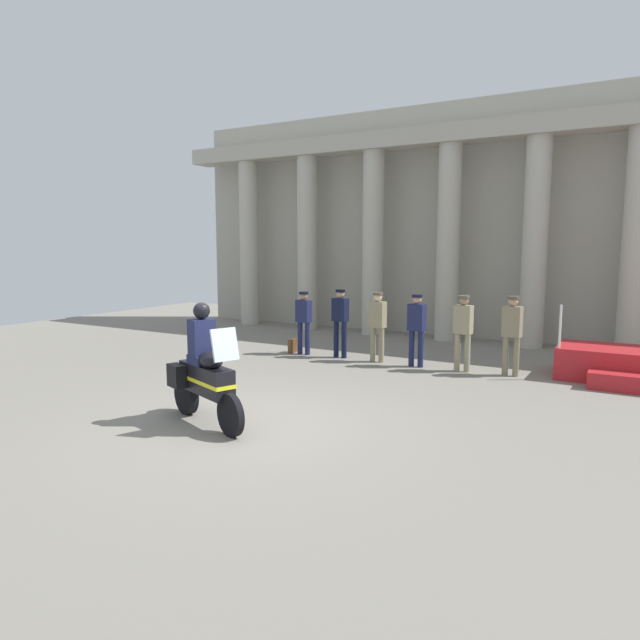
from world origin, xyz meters
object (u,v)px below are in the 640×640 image
(officer_in_row_0, at_px, (304,318))
(officer_in_row_4, at_px, (463,327))
(reviewing_stand, at_px, (637,367))
(officer_in_row_3, at_px, (417,324))
(briefcase_on_ground, at_px, (293,346))
(motorcycle_with_rider, at_px, (204,374))
(officer_in_row_5, at_px, (512,329))
(officer_in_row_1, at_px, (340,318))
(officer_in_row_2, at_px, (377,321))

(officer_in_row_0, height_order, officer_in_row_4, officer_in_row_4)
(reviewing_stand, distance_m, officer_in_row_4, 3.51)
(officer_in_row_0, distance_m, officer_in_row_3, 3.02)
(briefcase_on_ground, bearing_deg, officer_in_row_4, -0.03)
(officer_in_row_4, bearing_deg, motorcycle_with_rider, 74.31)
(officer_in_row_4, xyz_separation_m, officer_in_row_5, (1.01, 0.10, 0.01))
(officer_in_row_0, xyz_separation_m, officer_in_row_1, (1.00, 0.09, 0.05))
(briefcase_on_ground, bearing_deg, officer_in_row_2, 0.40)
(officer_in_row_3, relative_size, officer_in_row_4, 0.99)
(motorcycle_with_rider, xyz_separation_m, briefcase_on_ground, (-2.01, 5.67, -0.61))
(officer_in_row_2, bearing_deg, officer_in_row_3, -175.76)
(officer_in_row_0, bearing_deg, briefcase_on_ground, 1.47)
(officer_in_row_0, xyz_separation_m, officer_in_row_2, (2.02, 0.05, 0.04))
(briefcase_on_ground, bearing_deg, reviewing_stand, 5.34)
(officer_in_row_1, relative_size, briefcase_on_ground, 4.69)
(officer_in_row_0, xyz_separation_m, officer_in_row_4, (4.07, 0.04, 0.05))
(officer_in_row_2, distance_m, officer_in_row_4, 2.05)
(officer_in_row_1, relative_size, officer_in_row_4, 1.00)
(reviewing_stand, relative_size, officer_in_row_1, 1.78)
(reviewing_stand, relative_size, briefcase_on_ground, 8.34)
(officer_in_row_1, bearing_deg, officer_in_row_2, -174.47)
(officer_in_row_2, bearing_deg, motorcycle_with_rider, 93.74)
(reviewing_stand, bearing_deg, officer_in_row_3, -170.15)
(officer_in_row_5, relative_size, briefcase_on_ground, 4.74)
(officer_in_row_2, xyz_separation_m, motorcycle_with_rider, (-0.37, -5.69, -0.19))
(reviewing_stand, bearing_deg, officer_in_row_4, -167.76)
(officer_in_row_0, bearing_deg, motorcycle_with_rider, 113.77)
(reviewing_stand, distance_m, officer_in_row_5, 2.53)
(officer_in_row_5, bearing_deg, officer_in_row_1, 8.13)
(officer_in_row_2, xyz_separation_m, officer_in_row_4, (2.05, -0.02, 0.01))
(officer_in_row_5, relative_size, motorcycle_with_rider, 0.86)
(reviewing_stand, height_order, officer_in_row_5, officer_in_row_5)
(officer_in_row_3, bearing_deg, officer_in_row_1, 4.89)
(officer_in_row_5, bearing_deg, officer_in_row_0, 9.00)
(officer_in_row_1, height_order, officer_in_row_2, officer_in_row_1)
(reviewing_stand, xyz_separation_m, officer_in_row_3, (-4.42, -0.77, 0.66))
(officer_in_row_3, bearing_deg, officer_in_row_2, 4.24)
(officer_in_row_1, distance_m, motorcycle_with_rider, 5.76)
(officer_in_row_2, bearing_deg, officer_in_row_4, -173.07)
(officer_in_row_4, relative_size, officer_in_row_5, 0.99)
(officer_in_row_1, relative_size, officer_in_row_2, 1.01)
(officer_in_row_2, distance_m, officer_in_row_5, 3.07)
(officer_in_row_5, bearing_deg, briefcase_on_ground, 8.50)
(officer_in_row_1, height_order, officer_in_row_3, officer_in_row_1)
(officer_in_row_5, bearing_deg, officer_in_row_4, 13.15)
(officer_in_row_2, relative_size, officer_in_row_4, 0.99)
(officer_in_row_1, xyz_separation_m, motorcycle_with_rider, (0.65, -5.72, -0.21))
(reviewing_stand, xyz_separation_m, officer_in_row_2, (-5.42, -0.71, 0.66))
(officer_in_row_4, bearing_deg, reviewing_stand, -160.30)
(officer_in_row_2, distance_m, motorcycle_with_rider, 5.70)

